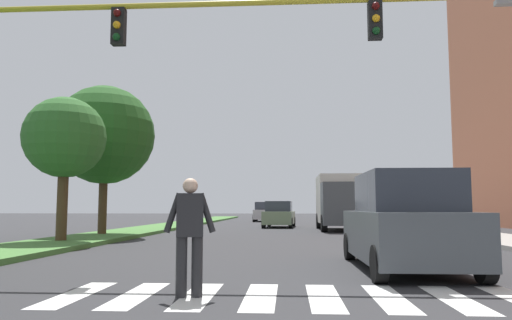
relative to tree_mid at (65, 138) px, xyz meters
name	(u,v)px	position (x,y,z in m)	size (l,w,h in m)	color
ground_plane	(289,228)	(7.79, 14.36, -3.66)	(140.00, 140.00, 0.00)	#2D2D30
crosswalk	(292,297)	(7.79, -9.19, -3.66)	(6.75, 2.20, 0.01)	silver
median_strip	(159,228)	(0.11, 12.36, -3.59)	(2.81, 64.00, 0.15)	#477A38
tree_mid	(65,138)	(0.00, 0.00, 0.00)	(2.81, 2.81, 4.95)	#4C3823
tree_far	(105,135)	(-0.21, 4.20, 0.73)	(4.28, 4.28, 6.40)	#4C3823
sidewalk_right	(426,228)	(15.60, 12.36, -3.59)	(3.00, 64.00, 0.15)	#9E9991
traffic_light_gantry	(119,59)	(4.19, -6.45, 0.74)	(9.89, 0.30, 6.00)	gold
pedestrian_performer	(190,231)	(6.33, -9.31, -2.73)	(0.75, 0.31, 1.69)	#262628
suv_crossing	(404,224)	(10.11, -6.05, -2.73)	(2.00, 4.62, 1.97)	#474C51
sedan_midblock	(279,215)	(7.17, 14.93, -2.89)	(2.11, 4.26, 1.65)	gray
sedan_distant	(264,212)	(5.55, 27.88, -2.86)	(1.80, 4.27, 1.74)	#B7B7BC
truck_box_delivery	(340,201)	(10.63, 11.41, -2.03)	(2.40, 6.20, 3.10)	#474C51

